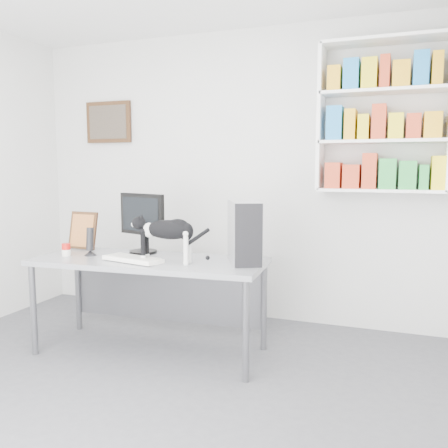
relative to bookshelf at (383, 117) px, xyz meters
The scene contains 11 objects.
room 2.37m from the bookshelf, 127.12° to the right, with size 4.01×4.01×2.70m.
bookshelf is the anchor object (origin of this frame).
wall_art 2.70m from the bookshelf, behind, with size 0.52×0.04×0.42m, color #4B3018.
desk 2.41m from the bookshelf, 148.62° to the right, with size 1.78×0.69×0.74m, color gray.
monitor 2.14m from the bookshelf, 156.28° to the right, with size 0.47×0.22×0.50m, color black.
keyboard 2.30m from the bookshelf, 146.43° to the right, with size 0.47×0.18×0.04m, color white.
pc_tower 1.52m from the bookshelf, 136.70° to the right, with size 0.20×0.46×0.46m, color silver.
speaker 2.57m from the bookshelf, 154.26° to the right, with size 0.10×0.10×0.23m, color black.
leaning_print 2.68m from the bookshelf, 161.59° to the right, with size 0.27×0.11×0.33m, color #4B3018.
soup_can 2.77m from the bookshelf, 154.18° to the right, with size 0.07×0.07×0.10m, color red.
cat 2.02m from the bookshelf, 142.72° to the right, with size 0.54×0.14×0.33m, color black, non-canonical shape.
Camera 1 is at (1.56, -2.29, 1.45)m, focal length 38.00 mm.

